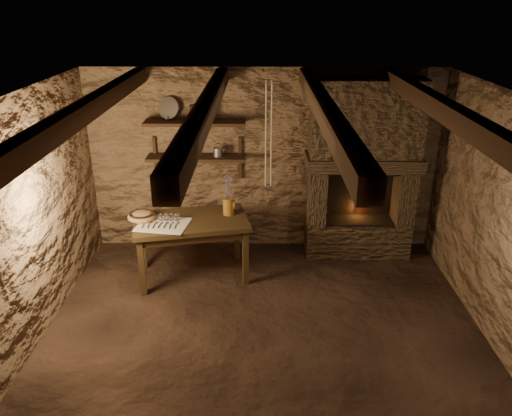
{
  "coord_description": "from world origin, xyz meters",
  "views": [
    {
      "loc": [
        -0.04,
        -4.23,
        3.18
      ],
      "look_at": [
        -0.08,
        0.9,
        1.01
      ],
      "focal_mm": 35.0,
      "sensor_mm": 36.0,
      "label": 1
    }
  ],
  "objects_px": {
    "work_table": "(192,246)",
    "iron_stockpot": "(200,114)",
    "stoneware_jug": "(229,199)",
    "red_pot": "(361,206)",
    "wooden_bowl": "(142,217)"
  },
  "relations": [
    {
      "from": "stoneware_jug",
      "to": "red_pot",
      "type": "distance_m",
      "value": 1.75
    },
    {
      "from": "work_table",
      "to": "wooden_bowl",
      "type": "relative_size",
      "value": 4.38
    },
    {
      "from": "work_table",
      "to": "stoneware_jug",
      "type": "height_order",
      "value": "stoneware_jug"
    },
    {
      "from": "stoneware_jug",
      "to": "iron_stockpot",
      "type": "distance_m",
      "value": 1.12
    },
    {
      "from": "stoneware_jug",
      "to": "work_table",
      "type": "bearing_deg",
      "value": -172.5
    },
    {
      "from": "stoneware_jug",
      "to": "iron_stockpot",
      "type": "xyz_separation_m",
      "value": [
        -0.37,
        0.55,
        0.9
      ]
    },
    {
      "from": "iron_stockpot",
      "to": "red_pot",
      "type": "relative_size",
      "value": 0.43
    },
    {
      "from": "wooden_bowl",
      "to": "iron_stockpot",
      "type": "xyz_separation_m",
      "value": [
        0.65,
        0.72,
        1.06
      ]
    },
    {
      "from": "iron_stockpot",
      "to": "red_pot",
      "type": "xyz_separation_m",
      "value": [
        2.05,
        -0.12,
        -1.16
      ]
    },
    {
      "from": "wooden_bowl",
      "to": "red_pot",
      "type": "distance_m",
      "value": 2.76
    },
    {
      "from": "stoneware_jug",
      "to": "red_pot",
      "type": "xyz_separation_m",
      "value": [
        1.68,
        0.43,
        -0.27
      ]
    },
    {
      "from": "stoneware_jug",
      "to": "wooden_bowl",
      "type": "distance_m",
      "value": 1.04
    },
    {
      "from": "stoneware_jug",
      "to": "wooden_bowl",
      "type": "bearing_deg",
      "value": 177.37
    },
    {
      "from": "iron_stockpot",
      "to": "stoneware_jug",
      "type": "bearing_deg",
      "value": -56.33
    },
    {
      "from": "work_table",
      "to": "iron_stockpot",
      "type": "height_order",
      "value": "iron_stockpot"
    }
  ]
}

